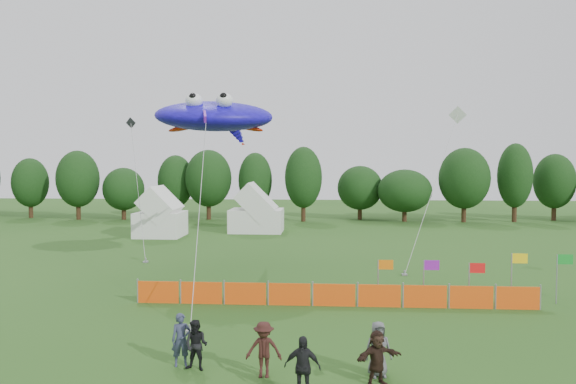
# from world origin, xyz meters

# --- Properties ---
(ground) EXTENTS (160.00, 160.00, 0.00)m
(ground) POSITION_xyz_m (0.00, 0.00, 0.00)
(ground) COLOR #234C16
(ground) RESTS_ON ground
(treeline) EXTENTS (104.57, 8.78, 8.36)m
(treeline) POSITION_xyz_m (1.61, 44.93, 4.18)
(treeline) COLOR #382314
(treeline) RESTS_ON ground
(tent_left) EXTENTS (3.96, 3.96, 3.50)m
(tent_left) POSITION_xyz_m (-12.82, 30.59, 1.76)
(tent_left) COLOR white
(tent_left) RESTS_ON ground
(tent_right) EXTENTS (4.90, 3.92, 3.46)m
(tent_right) POSITION_xyz_m (-4.91, 34.40, 1.75)
(tent_right) COLOR silver
(tent_right) RESTS_ON ground
(barrier_fence) EXTENTS (17.90, 0.06, 1.00)m
(barrier_fence) POSITION_xyz_m (1.92, 7.90, 0.50)
(barrier_fence) COLOR #EE4D0D
(barrier_fence) RESTS_ON ground
(flag_row) EXTENTS (10.73, 0.81, 2.28)m
(flag_row) POSITION_xyz_m (9.25, 8.92, 1.40)
(flag_row) COLOR gray
(flag_row) RESTS_ON ground
(spectator_a) EXTENTS (0.71, 0.58, 1.67)m
(spectator_a) POSITION_xyz_m (-2.97, 0.18, 0.83)
(spectator_a) COLOR #2F354F
(spectator_a) RESTS_ON ground
(spectator_b) EXTENTS (0.85, 0.71, 1.56)m
(spectator_b) POSITION_xyz_m (-2.40, -0.15, 0.78)
(spectator_b) COLOR black
(spectator_b) RESTS_ON ground
(spectator_c) EXTENTS (1.09, 0.63, 1.68)m
(spectator_c) POSITION_xyz_m (-0.26, -0.56, 0.84)
(spectator_c) COLOR #321714
(spectator_c) RESTS_ON ground
(spectator_d) EXTENTS (1.05, 0.53, 1.72)m
(spectator_d) POSITION_xyz_m (0.95, -1.98, 0.86)
(spectator_d) COLOR black
(spectator_d) RESTS_ON ground
(spectator_e) EXTENTS (0.90, 0.69, 1.66)m
(spectator_e) POSITION_xyz_m (3.15, -0.26, 0.83)
(spectator_e) COLOR #525357
(spectator_e) RESTS_ON ground
(spectator_f) EXTENTS (1.51, 1.08, 1.58)m
(spectator_f) POSITION_xyz_m (3.06, -0.89, 0.79)
(spectator_f) COLOR black
(spectator_f) RESTS_ON ground
(stingray_kite) EXTENTS (7.69, 19.45, 10.17)m
(stingray_kite) POSITION_xyz_m (-4.64, 14.63, 8.97)
(stingray_kite) COLOR #1F10E3
(stingray_kite) RESTS_ON ground
(small_kite_white) EXTENTS (6.03, 10.98, 10.60)m
(small_kite_white) POSITION_xyz_m (9.79, 22.72, 7.21)
(small_kite_white) COLOR silver
(small_kite_white) RESTS_ON ground
(small_kite_dark) EXTENTS (4.66, 9.35, 10.03)m
(small_kite_dark) POSITION_xyz_m (-12.42, 23.40, 5.72)
(small_kite_dark) COLOR black
(small_kite_dark) RESTS_ON ground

